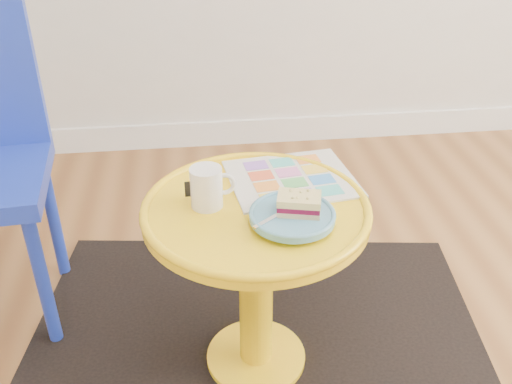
{
  "coord_description": "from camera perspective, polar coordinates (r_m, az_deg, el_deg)",
  "views": [
    {
      "loc": [
        -0.82,
        -0.49,
        1.22
      ],
      "look_at": [
        -0.69,
        0.62,
        0.55
      ],
      "focal_mm": 40.0,
      "sensor_mm": 36.0,
      "label": 1
    }
  ],
  "objects": [
    {
      "name": "newspaper",
      "position": [
        1.44,
        3.55,
        1.35
      ],
      "size": [
        0.34,
        0.3,
        0.01
      ],
      "primitive_type": "cube",
      "rotation": [
        0.0,
        0.0,
        0.13
      ],
      "color": "silver",
      "rests_on": "side_table"
    },
    {
      "name": "side_table",
      "position": [
        1.41,
        0.0,
        -6.37
      ],
      "size": [
        0.53,
        0.53,
        0.51
      ],
      "color": "yellow",
      "rests_on": "ground"
    },
    {
      "name": "fork",
      "position": [
        1.25,
        2.39,
        -2.22
      ],
      "size": [
        0.12,
        0.1,
        0.0
      ],
      "rotation": [
        0.0,
        0.0,
        -0.92
      ],
      "color": "silver",
      "rests_on": "plate"
    },
    {
      "name": "cake_slice",
      "position": [
        1.25,
        4.33,
        -1.17
      ],
      "size": [
        0.11,
        0.08,
        0.04
      ],
      "rotation": [
        0.0,
        0.0,
        -0.24
      ],
      "color": "#D3BC8C",
      "rests_on": "plate"
    },
    {
      "name": "mug",
      "position": [
        1.31,
        -4.89,
        0.58
      ],
      "size": [
        0.11,
        0.07,
        0.1
      ],
      "rotation": [
        0.0,
        0.0,
        0.06
      ],
      "color": "white",
      "rests_on": "side_table"
    },
    {
      "name": "room_walls",
      "position": [
        1.89,
        -10.79,
        -7.41
      ],
      "size": [
        4.0,
        4.0,
        4.0
      ],
      "color": "silver",
      "rests_on": "ground"
    },
    {
      "name": "plate",
      "position": [
        1.26,
        3.65,
        -2.45
      ],
      "size": [
        0.19,
        0.19,
        0.02
      ],
      "color": "#5594B3",
      "rests_on": "newspaper"
    },
    {
      "name": "rug",
      "position": [
        1.65,
        -0.0,
        -16.35
      ],
      "size": [
        1.43,
        1.26,
        0.01
      ],
      "primitive_type": "cube",
      "rotation": [
        0.0,
        0.0,
        -0.13
      ],
      "color": "black",
      "rests_on": "ground"
    }
  ]
}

